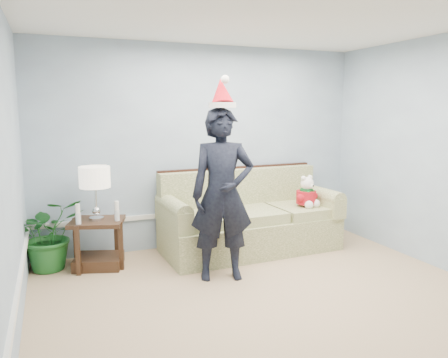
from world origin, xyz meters
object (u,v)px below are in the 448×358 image
man (222,195)px  teddy_bear (307,195)px  table_lamp (95,179)px  houseplant (50,234)px  sofa (248,221)px  side_table (98,249)px

man → teddy_bear: man is taller
table_lamp → houseplant: table_lamp is taller
teddy_bear → sofa: bearing=148.6°
side_table → teddy_bear: 2.75m
table_lamp → side_table: bearing=52.0°
sofa → teddy_bear: sofa is taller
sofa → houseplant: (-2.46, 0.18, 0.04)m
sofa → man: size_ratio=1.24×
teddy_bear → table_lamp: bearing=159.3°
sofa → houseplant: sofa is taller
table_lamp → man: man is taller
houseplant → teddy_bear: 3.25m
houseplant → man: bearing=-29.2°
sofa → man: man is taller
sofa → man: bearing=-132.6°
sofa → table_lamp: size_ratio=3.69×
table_lamp → houseplant: 0.83m
sofa → teddy_bear: size_ratio=5.40×
sofa → houseplant: bearing=173.7°
teddy_bear → side_table: bearing=159.3°
side_table → teddy_bear: bearing=-5.4°
side_table → houseplant: bearing=164.9°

